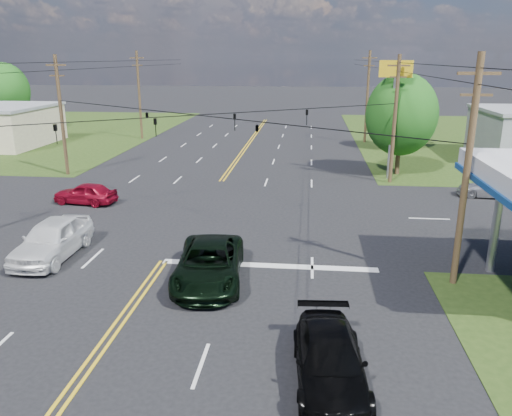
# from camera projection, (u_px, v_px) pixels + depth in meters

# --- Properties ---
(ground) EXTENTS (280.00, 280.00, 0.00)m
(ground) POSITION_uv_depth(u_px,v_px,m) (200.00, 212.00, 31.25)
(ground) COLOR black
(ground) RESTS_ON ground
(stop_bar) EXTENTS (10.00, 0.50, 0.02)m
(stop_bar) POSITION_uv_depth(u_px,v_px,m) (269.00, 266.00, 23.13)
(stop_bar) COLOR silver
(stop_bar) RESTS_ON ground
(pole_se) EXTENTS (1.60, 0.28, 9.50)m
(pole_se) POSITION_uv_depth(u_px,v_px,m) (467.00, 171.00, 19.95)
(pole_se) COLOR #412D1B
(pole_se) RESTS_ON ground
(pole_nw) EXTENTS (1.60, 0.28, 9.50)m
(pole_nw) POSITION_uv_depth(u_px,v_px,m) (61.00, 114.00, 39.69)
(pole_nw) COLOR #412D1B
(pole_nw) RESTS_ON ground
(pole_ne) EXTENTS (1.60, 0.28, 9.50)m
(pole_ne) POSITION_uv_depth(u_px,v_px,m) (395.00, 118.00, 37.08)
(pole_ne) COLOR #412D1B
(pole_ne) RESTS_ON ground
(pole_left_far) EXTENTS (1.60, 0.28, 10.00)m
(pole_left_far) POSITION_uv_depth(u_px,v_px,m) (139.00, 94.00, 57.70)
(pole_left_far) COLOR #412D1B
(pole_left_far) RESTS_ON ground
(pole_right_far) EXTENTS (1.60, 0.28, 10.00)m
(pole_right_far) POSITION_uv_depth(u_px,v_px,m) (367.00, 96.00, 55.09)
(pole_right_far) COLOR #412D1B
(pole_right_far) RESTS_ON ground
(span_wire_signals) EXTENTS (26.00, 18.00, 1.13)m
(span_wire_signals) POSITION_uv_depth(u_px,v_px,m) (196.00, 115.00, 29.51)
(span_wire_signals) COLOR black
(span_wire_signals) RESTS_ON ground
(power_lines) EXTENTS (26.04, 100.00, 0.64)m
(power_lines) POSITION_uv_depth(u_px,v_px,m) (187.00, 70.00, 26.85)
(power_lines) COLOR black
(power_lines) RESTS_ON ground
(tree_right_a) EXTENTS (5.70, 5.70, 8.18)m
(tree_right_a) POSITION_uv_depth(u_px,v_px,m) (401.00, 115.00, 39.85)
(tree_right_a) COLOR #412D1B
(tree_right_a) RESTS_ON ground
(tree_right_b) EXTENTS (4.94, 4.94, 7.09)m
(tree_right_b) POSITION_uv_depth(u_px,v_px,m) (406.00, 109.00, 51.21)
(tree_right_b) COLOR #412D1B
(tree_right_b) RESTS_ON ground
(tree_far_l) EXTENTS (6.08, 6.08, 8.72)m
(tree_far_l) POSITION_uv_depth(u_px,v_px,m) (5.00, 91.00, 63.40)
(tree_far_l) COLOR #412D1B
(tree_far_l) RESTS_ON ground
(pickup_dkgreen) EXTENTS (3.26, 6.17, 1.65)m
(pickup_dkgreen) POSITION_uv_depth(u_px,v_px,m) (209.00, 264.00, 21.32)
(pickup_dkgreen) COLOR black
(pickup_dkgreen) RESTS_ON ground
(suv_black) EXTENTS (2.38, 5.15, 1.46)m
(suv_black) POSITION_uv_depth(u_px,v_px,m) (330.00, 361.00, 14.67)
(suv_black) COLOR black
(suv_black) RESTS_ON ground
(pickup_white) EXTENTS (2.21, 5.46, 1.86)m
(pickup_white) POSITION_uv_depth(u_px,v_px,m) (52.00, 239.00, 23.91)
(pickup_white) COLOR silver
(pickup_white) RESTS_ON ground
(sedan_red) EXTENTS (4.31, 2.21, 1.41)m
(sedan_red) POSITION_uv_depth(u_px,v_px,m) (85.00, 193.00, 32.78)
(sedan_red) COLOR maroon
(sedan_red) RESTS_ON ground
(sedan_far) EXTENTS (4.55, 2.21, 1.28)m
(sedan_far) POSITION_uv_depth(u_px,v_px,m) (491.00, 188.00, 34.36)
(sedan_far) COLOR #B8B7BD
(sedan_far) RESTS_ON ground
(polesign_ne) EXTENTS (2.37, 1.25, 9.07)m
(polesign_ne) POSITION_uv_depth(u_px,v_px,m) (395.00, 86.00, 37.58)
(polesign_ne) COLOR #A5A5AA
(polesign_ne) RESTS_ON ground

